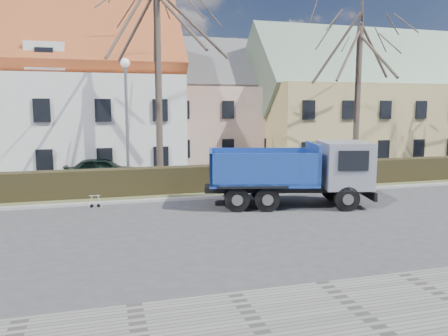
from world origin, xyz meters
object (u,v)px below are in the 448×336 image
object	(u,v)px
streetlight	(127,126)
parked_car_a	(103,170)
dump_truck	(283,173)
cart_frame	(90,201)

from	to	relation	value
streetlight	parked_car_a	xyz separation A→B (m)	(-1.22, 3.47, -2.62)
dump_truck	cart_frame	xyz separation A→B (m)	(-8.09, 1.81, -1.14)
cart_frame	parked_car_a	size ratio (longest dim) A/B	0.15
streetlight	cart_frame	world-z (taller)	streetlight
cart_frame	streetlight	bearing A→B (deg)	58.68
cart_frame	parked_car_a	bearing A→B (deg)	84.97
dump_truck	streetlight	size ratio (longest dim) A/B	1.08
cart_frame	parked_car_a	world-z (taller)	parked_car_a
streetlight	parked_car_a	bearing A→B (deg)	109.41
streetlight	parked_car_a	size ratio (longest dim) A/B	1.56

